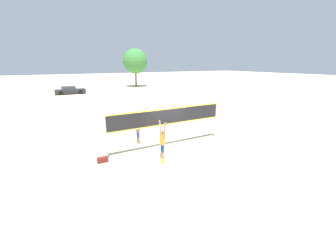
% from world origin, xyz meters
% --- Properties ---
extents(ground_plane, '(200.00, 200.00, 0.00)m').
position_xyz_m(ground_plane, '(0.00, 0.00, 0.00)').
color(ground_plane, beige).
extents(volleyball_net, '(7.65, 0.13, 2.40)m').
position_xyz_m(volleyball_net, '(0.00, 0.00, 1.68)').
color(volleyball_net, beige).
rests_on(volleyball_net, ground_plane).
extents(player_spiker, '(0.28, 0.70, 2.12)m').
position_xyz_m(player_spiker, '(-1.20, -1.53, 1.12)').
color(player_spiker, tan).
rests_on(player_spiker, ground_plane).
extents(player_blocker, '(0.28, 0.69, 2.03)m').
position_xyz_m(player_blocker, '(-1.39, 1.41, 1.06)').
color(player_blocker, '#8C664C').
rests_on(player_blocker, ground_plane).
extents(volleyball, '(0.23, 0.23, 0.23)m').
position_xyz_m(volleyball, '(-1.39, -1.91, 0.12)').
color(volleyball, yellow).
rests_on(volleyball, ground_plane).
extents(gear_bag, '(0.54, 0.26, 0.28)m').
position_xyz_m(gear_bag, '(-4.07, -0.29, 0.14)').
color(gear_bag, maroon).
rests_on(gear_bag, ground_plane).
extents(parked_car_near, '(4.73, 2.00, 1.28)m').
position_xyz_m(parked_car_near, '(-2.15, 28.85, 0.58)').
color(parked_car_near, '#232328').
rests_on(parked_car_near, ground_plane).
extents(tree_left_cluster, '(5.12, 5.12, 7.86)m').
position_xyz_m(tree_left_cluster, '(11.76, 34.55, 5.29)').
color(tree_left_cluster, brown).
rests_on(tree_left_cluster, ground_plane).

